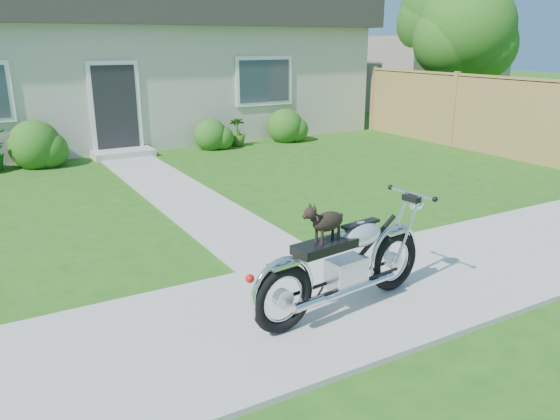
% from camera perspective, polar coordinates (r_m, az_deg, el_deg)
% --- Properties ---
extents(ground, '(80.00, 80.00, 0.00)m').
position_cam_1_polar(ground, '(6.82, 16.11, -6.20)').
color(ground, '#235114').
rests_on(ground, ground).
extents(sidewalk, '(24.00, 2.20, 0.04)m').
position_cam_1_polar(sidewalk, '(6.82, 16.12, -6.05)').
color(sidewalk, '#9E9B93').
rests_on(sidewalk, ground).
extents(walkway, '(1.20, 8.00, 0.03)m').
position_cam_1_polar(walkway, '(10.13, -10.89, 1.94)').
color(walkway, '#9E9B93').
rests_on(walkway, ground).
extents(house, '(12.60, 7.03, 4.50)m').
position_cam_1_polar(house, '(16.91, -14.55, 15.12)').
color(house, '#B8B4A6').
rests_on(house, ground).
extents(fence, '(0.12, 6.62, 1.90)m').
position_cam_1_polar(fence, '(14.92, 17.73, 9.94)').
color(fence, '#9E7A46').
rests_on(fence, ground).
extents(tree_near, '(2.92, 2.90, 4.45)m').
position_cam_1_polar(tree_near, '(18.35, 19.35, 17.04)').
color(tree_near, '#3D2B1C').
rests_on(tree_near, ground).
extents(tree_far, '(3.46, 3.46, 5.31)m').
position_cam_1_polar(tree_far, '(20.73, 17.79, 18.64)').
color(tree_far, '#3D2B1C').
rests_on(tree_far, ground).
extents(shrub_row, '(8.71, 1.10, 1.10)m').
position_cam_1_polar(shrub_row, '(13.31, -16.44, 6.99)').
color(shrub_row, '#265817').
rests_on(shrub_row, ground).
extents(potted_plant_right, '(0.50, 0.50, 0.74)m').
position_cam_1_polar(potted_plant_right, '(14.37, -4.47, 8.15)').
color(potted_plant_right, '#35601A').
rests_on(potted_plant_right, ground).
extents(motorcycle_with_dog, '(2.22, 0.64, 1.16)m').
position_cam_1_polar(motorcycle_with_dog, '(5.47, 6.96, -5.33)').
color(motorcycle_with_dog, black).
rests_on(motorcycle_with_dog, sidewalk).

